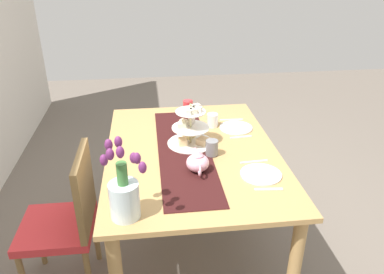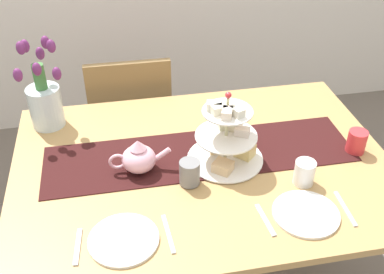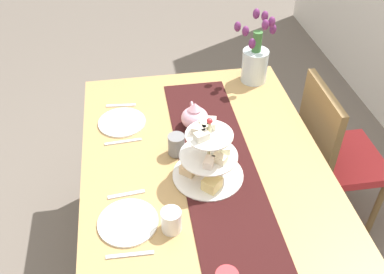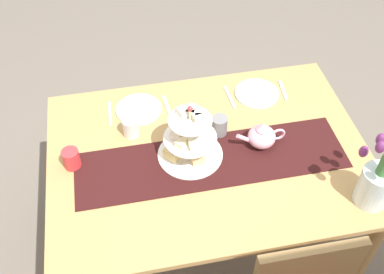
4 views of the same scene
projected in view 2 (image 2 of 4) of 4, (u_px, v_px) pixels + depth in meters
The scene contains 15 objects.
dining_table at pixel (203, 183), 1.87m from camera, with size 1.48×1.06×0.77m.
chair_left at pixel (131, 120), 2.54m from camera, with size 0.42×0.42×0.91m.
table_runner at pixel (200, 154), 1.85m from camera, with size 1.24×0.32×0.00m, color black.
tiered_cake_stand at pixel (227, 140), 1.77m from camera, with size 0.30×0.30×0.30m.
teapot at pixel (138, 158), 1.74m from camera, with size 0.24×0.13×0.14m.
tulip_vase at pixel (44, 99), 1.96m from camera, with size 0.18×0.20×0.40m.
dinner_plate_left at pixel (124, 239), 1.48m from camera, with size 0.23×0.23×0.01m, color white.
fork_left at pixel (78, 246), 1.46m from camera, with size 0.02×0.15×0.01m, color silver.
knife_left at pixel (168, 234), 1.51m from camera, with size 0.01×0.17×0.01m, color silver.
dinner_plate_right at pixel (306, 214), 1.58m from camera, with size 0.23×0.23×0.01m, color white.
fork_right at pixel (265, 220), 1.56m from camera, with size 0.02×0.15×0.01m, color silver.
knife_right at pixel (345, 208), 1.60m from camera, with size 0.01×0.17×0.01m, color silver.
mug_grey at pixel (190, 172), 1.68m from camera, with size 0.08×0.08×0.10m, color slate.
mug_white_text at pixel (304, 173), 1.69m from camera, with size 0.08×0.08×0.10m, color white.
mug_orange at pixel (357, 142), 1.85m from camera, with size 0.08×0.08×0.10m, color red.
Camera 2 is at (-0.31, -1.39, 1.90)m, focal length 43.19 mm.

